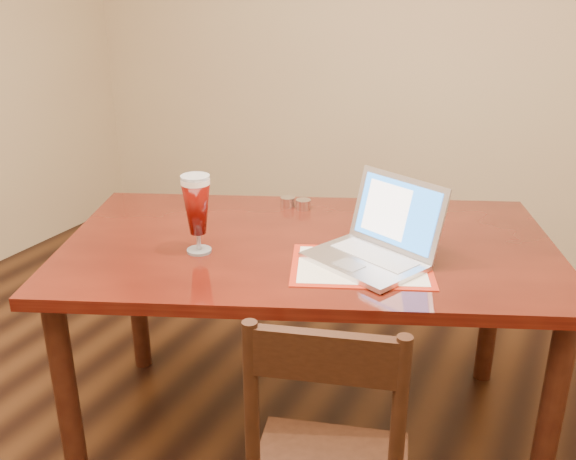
% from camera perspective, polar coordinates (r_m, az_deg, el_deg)
% --- Properties ---
extents(dining_table, '(1.96, 1.56, 1.08)m').
position_cam_1_polar(dining_table, '(2.30, 1.82, -3.16)').
color(dining_table, '#50130A').
rests_on(dining_table, ground).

